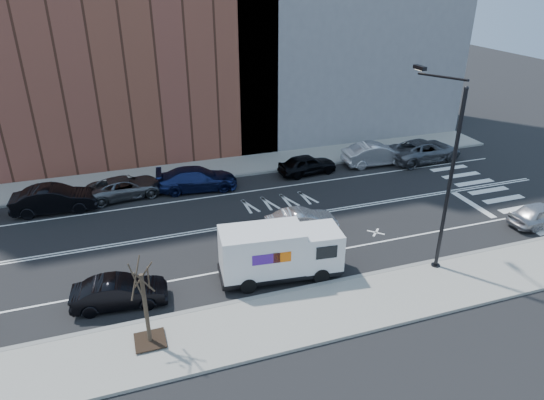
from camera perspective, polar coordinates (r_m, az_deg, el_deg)
ground at (r=28.45m, az=-1.77°, el=-2.64°), size 120.00×120.00×0.00m
sidewalk_near at (r=21.51m, az=5.32°, el=-13.09°), size 44.00×3.60×0.15m
sidewalk_far at (r=36.14m, az=-5.88°, el=3.78°), size 44.00×3.60×0.15m
curb_near at (r=22.81m, az=3.49°, el=-10.41°), size 44.00×0.25×0.17m
curb_far at (r=34.52m, az=-5.19°, el=2.74°), size 44.00×0.25×0.17m
crosswalk at (r=35.98m, az=23.39°, el=1.47°), size 3.00×14.00×0.01m
road_markings at (r=28.44m, az=-1.77°, el=-2.64°), size 40.00×8.60×0.01m
bldg_brick at (r=39.65m, az=-21.24°, el=20.53°), size 26.00×10.00×22.00m
streetlight at (r=23.73m, az=19.66°, el=3.35°), size 0.44×4.02×9.34m
street_tree at (r=19.71m, az=-14.53°, el=-13.03°), size 1.20×1.20×3.75m
fedex_van at (r=22.97m, az=0.86°, el=-6.12°), size 6.00×2.58×2.66m
far_parked_b at (r=32.20m, az=-24.22°, el=0.10°), size 5.02×2.00×1.63m
far_parked_c at (r=32.69m, az=-16.79°, el=1.46°), size 5.06×2.76×1.35m
far_parked_d at (r=32.71m, az=-8.79°, el=2.49°), size 5.50×2.76×1.53m
far_parked_e at (r=34.94m, az=4.17°, el=4.20°), size 4.36×2.09×1.44m
far_parked_f at (r=37.35m, az=12.15°, el=5.31°), size 5.13×2.01×1.66m
far_parked_g at (r=39.07m, az=17.45°, el=5.58°), size 6.03×3.10×1.63m
driving_sedan at (r=27.18m, az=3.50°, el=-2.53°), size 4.08×1.56×1.33m
near_parked_rear_a at (r=22.59m, az=-17.49°, el=-10.33°), size 4.20×1.82×1.34m
near_parked_front at (r=31.92m, az=29.10°, el=-1.46°), size 4.02×1.76×1.35m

